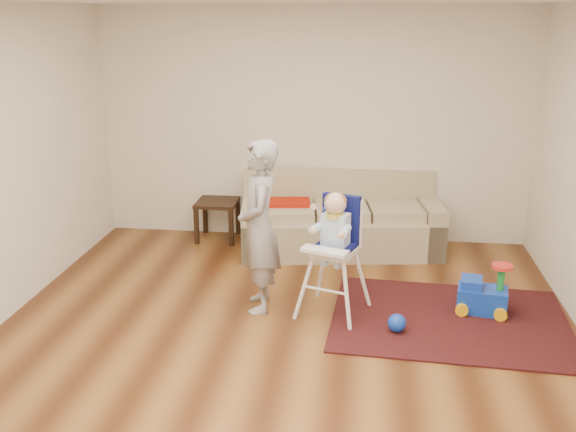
# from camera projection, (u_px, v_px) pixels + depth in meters

# --- Properties ---
(ground) EXTENTS (5.50, 5.50, 0.00)m
(ground) POSITION_uv_depth(u_px,v_px,m) (282.00, 347.00, 5.24)
(ground) COLOR #492410
(ground) RESTS_ON ground
(room_envelope) EXTENTS (5.04, 5.52, 2.72)m
(room_envelope) POSITION_uv_depth(u_px,v_px,m) (290.00, 108.00, 5.16)
(room_envelope) COLOR silver
(room_envelope) RESTS_ON ground
(sofa) EXTENTS (2.32, 1.20, 0.86)m
(sofa) POSITION_uv_depth(u_px,v_px,m) (341.00, 214.00, 7.24)
(sofa) COLOR tan
(sofa) RESTS_ON ground
(side_table) EXTENTS (0.47, 0.47, 0.47)m
(side_table) POSITION_uv_depth(u_px,v_px,m) (218.00, 220.00, 7.67)
(side_table) COLOR black
(side_table) RESTS_ON ground
(area_rug) EXTENTS (2.14, 1.66, 0.02)m
(area_rug) POSITION_uv_depth(u_px,v_px,m) (449.00, 320.00, 5.69)
(area_rug) COLOR black
(area_rug) RESTS_ON ground
(ride_on_toy) EXTENTS (0.48, 0.38, 0.47)m
(ride_on_toy) POSITION_uv_depth(u_px,v_px,m) (483.00, 287.00, 5.76)
(ride_on_toy) COLOR blue
(ride_on_toy) RESTS_ON area_rug
(toy_ball) EXTENTS (0.16, 0.16, 0.16)m
(toy_ball) POSITION_uv_depth(u_px,v_px,m) (397.00, 323.00, 5.44)
(toy_ball) COLOR blue
(toy_ball) RESTS_ON area_rug
(high_chair) EXTENTS (0.67, 0.67, 1.14)m
(high_chair) POSITION_uv_depth(u_px,v_px,m) (334.00, 256.00, 5.68)
(high_chair) COLOR white
(high_chair) RESTS_ON ground
(adult) EXTENTS (0.48, 0.63, 1.57)m
(adult) POSITION_uv_depth(u_px,v_px,m) (259.00, 227.00, 5.71)
(adult) COLOR gray
(adult) RESTS_ON ground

